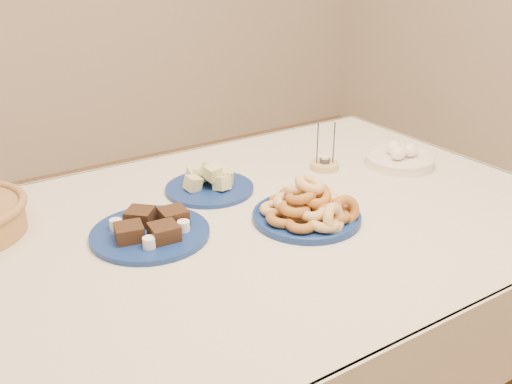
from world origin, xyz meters
TOP-DOWN VIEW (x-y plane):
  - dining_table at (0.00, 0.00)m, footprint 1.71×1.11m
  - donut_platter at (0.14, -0.08)m, footprint 0.34×0.34m
  - melon_plate at (0.02, 0.23)m, footprint 0.27×0.27m
  - brownie_plate at (-0.23, 0.06)m, footprint 0.38×0.38m
  - candle_holder at (0.40, 0.17)m, footprint 0.12×0.12m
  - egg_bowl at (0.61, 0.07)m, footprint 0.25×0.25m

SIDE VIEW (x-z plane):
  - dining_table at x=0.00m, z-range 0.27..1.02m
  - candle_holder at x=0.40m, z-range 0.69..0.84m
  - brownie_plate at x=-0.23m, z-range 0.74..0.79m
  - melon_plate at x=0.02m, z-range 0.73..0.81m
  - egg_bowl at x=0.61m, z-range 0.74..0.81m
  - donut_platter at x=0.14m, z-range 0.72..0.85m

